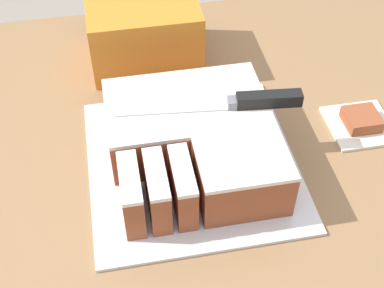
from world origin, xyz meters
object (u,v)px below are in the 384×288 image
cake (194,141)px  brownie (362,119)px  cake_board (192,163)px  storage_box (144,31)px  knife (251,101)px

cake → brownie: bearing=5.6°
cake_board → storage_box: storage_box is taller
storage_box → knife: bearing=-63.6°
cake_board → brownie: (0.31, 0.04, 0.01)m
knife → brownie: bearing=-171.6°
cake_board → knife: knife is taller
storage_box → cake_board: bearing=-82.7°
cake → storage_box: size_ratio=1.28×
brownie → cake_board: bearing=-173.5°
knife → storage_box: bearing=-57.8°
storage_box → cake: bearing=-81.7°
cake → knife: (0.10, 0.02, 0.05)m
cake → storage_box: (-0.04, 0.30, 0.02)m
cake → brownie: 0.31m
cake_board → brownie: size_ratio=6.01×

